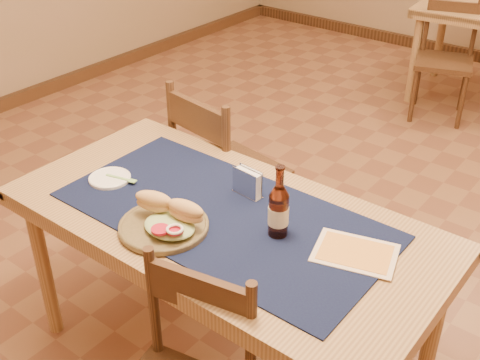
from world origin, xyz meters
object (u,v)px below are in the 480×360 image
Objects in this scene: main_table at (223,234)px; beer_bottle at (279,210)px; chair_main_far at (224,172)px; sandwich_plate at (166,221)px; napkin_holder at (247,183)px.

beer_bottle is (0.22, 0.02, 0.19)m from main_table.
beer_bottle is (0.69, -0.55, 0.36)m from chair_main_far.
napkin_holder is at bearing 76.36° from sandwich_plate.
sandwich_plate is at bearing -116.12° from main_table.
beer_bottle is 2.11× the size of napkin_holder.
chair_main_far reaches higher than sandwich_plate.
chair_main_far is at bearing 129.18° from main_table.
napkin_holder is (-0.23, 0.13, -0.05)m from beer_bottle.
napkin_holder is (0.08, 0.35, 0.02)m from sandwich_plate.
chair_main_far is 7.61× the size of napkin_holder.
main_table is 0.24m from sandwich_plate.
sandwich_plate is at bearing -63.98° from chair_main_far.
main_table is 6.06× the size of beer_bottle.
main_table is at bearing -86.70° from napkin_holder.
beer_bottle is (0.32, 0.21, 0.07)m from sandwich_plate.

